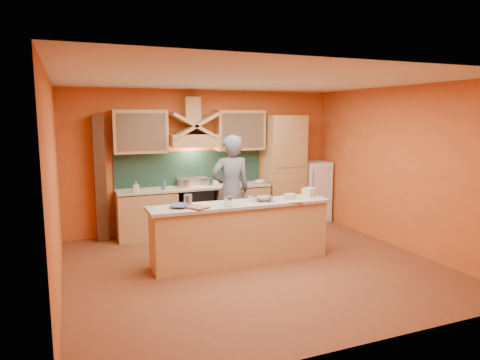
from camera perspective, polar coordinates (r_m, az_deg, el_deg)
name	(u,v)px	position (r m, az deg, el deg)	size (l,w,h in m)	color
floor	(254,266)	(6.72, 1.90, -11.40)	(5.50, 5.00, 0.01)	brown
ceiling	(255,80)	(6.33, 2.03, 13.15)	(5.50, 5.00, 0.01)	white
wall_back	(205,160)	(8.70, -4.74, 2.65)	(5.50, 0.02, 2.80)	#D46229
wall_front	(361,210)	(4.25, 15.80, -3.90)	(5.50, 0.02, 2.80)	#D46229
wall_left	(54,188)	(5.84, -23.53, -0.95)	(0.02, 5.00, 2.80)	#D46229
wall_right	(400,168)	(7.90, 20.53, 1.53)	(0.02, 5.00, 2.80)	#D46229
base_cabinet_left	(147,215)	(8.29, -12.33, -4.62)	(1.10, 0.60, 0.86)	tan
base_cabinet_right	(240,207)	(8.79, -0.02, -3.66)	(1.10, 0.60, 0.86)	tan
counter_top	(195,188)	(8.40, -6.04, -1.02)	(3.00, 0.62, 0.04)	#BBB19E
stove	(195,210)	(8.49, -5.99, -4.02)	(0.60, 0.58, 0.90)	black
backsplash	(191,168)	(8.62, -6.60, 1.56)	(3.00, 0.03, 0.70)	#16322A
range_hood	(193,140)	(8.35, -6.24, 5.27)	(0.92, 0.50, 0.24)	tan
hood_chimney	(191,110)	(8.43, -6.49, 9.24)	(0.30, 0.30, 0.50)	tan
upper_cabinet_left	(140,132)	(8.20, -13.18, 6.29)	(1.00, 0.35, 0.80)	tan
upper_cabinet_right	(240,130)	(8.73, -0.03, 6.65)	(1.00, 0.35, 0.80)	tan
pantry_column	(284,170)	(9.09, 5.84, 1.30)	(0.80, 0.60, 2.30)	tan
fridge	(314,191)	(9.53, 9.78, -1.48)	(0.58, 0.60, 1.30)	white
trim_column_left	(100,179)	(8.22, -18.18, 0.14)	(0.20, 0.30, 2.30)	#472816
island_body	(241,234)	(6.81, 0.11, -7.23)	(2.80, 0.55, 0.88)	#DDB271
island_top	(241,204)	(6.69, 0.11, -3.27)	(2.90, 0.62, 0.05)	#BBB19E
person	(231,191)	(7.57, -1.24, -1.42)	(0.72, 0.47, 1.96)	slate
pot_large	(185,184)	(8.33, -7.41, -0.52)	(0.22, 0.22, 0.18)	#ADAEB4
pot_small	(205,183)	(8.57, -4.67, -0.35)	(0.18, 0.18, 0.14)	#ADADB3
soap_bottle_a	(136,187)	(7.95, -13.68, -0.89)	(0.09, 0.09, 0.20)	white
soap_bottle_b	(164,184)	(8.14, -10.14, -0.49)	(0.08, 0.09, 0.22)	#32578A
bowl_back	(260,182)	(8.74, 2.63, -0.27)	(0.21, 0.21, 0.07)	white
dish_rack	(219,183)	(8.52, -2.80, -0.41)	(0.25, 0.20, 0.09)	silver
book_lower	(192,209)	(6.24, -6.48, -3.82)	(0.24, 0.33, 0.03)	#B0523F
book_upper	(172,205)	(6.45, -9.00, -3.30)	(0.23, 0.31, 0.02)	#39537F
jar_large	(188,200)	(6.49, -6.94, -2.70)	(0.12, 0.12, 0.17)	white
jar_small	(229,201)	(6.41, -1.54, -2.87)	(0.12, 0.12, 0.15)	silver
kitchen_scale	(253,199)	(6.76, 1.81, -2.53)	(0.11, 0.11, 0.09)	silver
mixing_bowl	(264,199)	(6.85, 3.23, -2.50)	(0.29, 0.29, 0.07)	silver
cloth	(295,201)	(6.83, 7.33, -2.83)	(0.23, 0.17, 0.02)	beige
grocery_bag_a	(309,192)	(7.34, 9.21, -1.58)	(0.21, 0.17, 0.14)	beige
grocery_bag_b	(290,197)	(6.96, 6.69, -2.25)	(0.16, 0.13, 0.10)	beige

